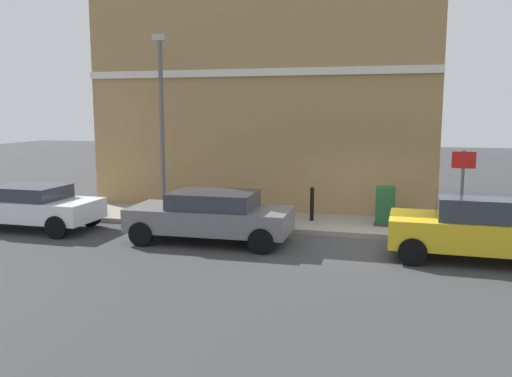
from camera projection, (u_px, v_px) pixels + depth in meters
name	position (u px, v px, depth m)	size (l,w,h in m)	color
ground	(364.00, 245.00, 13.75)	(80.00, 80.00, 0.00)	#38383A
sidewalk	(181.00, 216.00, 17.14)	(2.52, 30.00, 0.15)	gray
corner_building	(277.00, 94.00, 20.68)	(7.38, 11.85, 8.28)	#9E7A4C
car_yellow	(481.00, 228.00, 12.19)	(1.94, 4.16, 1.53)	gold
car_grey	(211.00, 215.00, 13.96)	(1.96, 4.33, 1.36)	slate
car_white	(31.00, 206.00, 15.50)	(1.87, 4.02, 1.30)	silver
utility_cabinet	(385.00, 207.00, 15.34)	(0.46, 0.61, 1.15)	#1E4C28
bollard_near_cabinet	(312.00, 203.00, 16.00)	(0.14, 0.14, 1.04)	black
bollard_far_kerb	(241.00, 206.00, 15.47)	(0.14, 0.14, 1.04)	black
street_sign	(463.00, 180.00, 13.84)	(0.08, 0.60, 2.30)	#59595B
lamppost	(162.00, 116.00, 16.98)	(0.20, 0.44, 5.72)	#59595B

